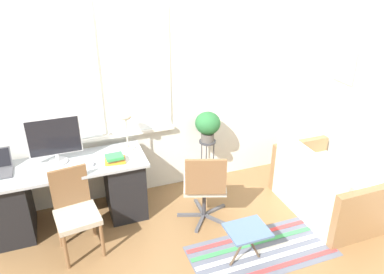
{
  "coord_description": "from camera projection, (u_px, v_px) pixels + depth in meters",
  "views": [
    {
      "loc": [
        -1.01,
        -3.33,
        2.71
      ],
      "look_at": [
        0.29,
        0.15,
        0.9
      ],
      "focal_mm": 35.0,
      "sensor_mm": 36.0,
      "label": 1
    }
  ],
  "objects": [
    {
      "name": "ground_plane",
      "position": [
        173.0,
        216.0,
        4.31
      ],
      "size": [
        14.0,
        14.0,
        0.0
      ],
      "primitive_type": "plane",
      "color": "brown"
    },
    {
      "name": "wall_back_with_window",
      "position": [
        150.0,
        86.0,
        4.28
      ],
      "size": [
        9.0,
        0.12,
        2.7
      ],
      "color": "silver",
      "rests_on": "ground_plane"
    },
    {
      "name": "wall_right_with_picture",
      "position": [
        348.0,
        83.0,
        4.4
      ],
      "size": [
        0.08,
        9.0,
        2.7
      ],
      "color": "silver",
      "rests_on": "ground_plane"
    },
    {
      "name": "desk",
      "position": [
        70.0,
        193.0,
        4.06
      ],
      "size": [
        1.68,
        0.61,
        0.74
      ],
      "color": "#9EA3A8",
      "rests_on": "ground_plane"
    },
    {
      "name": "monitor",
      "position": [
        54.0,
        139.0,
        3.84
      ],
      "size": [
        0.53,
        0.2,
        0.51
      ],
      "color": "silver",
      "rests_on": "desk"
    },
    {
      "name": "keyboard",
      "position": [
        62.0,
        170.0,
        3.8
      ],
      "size": [
        0.43,
        0.14,
        0.02
      ],
      "color": "silver",
      "rests_on": "desk"
    },
    {
      "name": "mouse",
      "position": [
        93.0,
        164.0,
        3.9
      ],
      "size": [
        0.03,
        0.06,
        0.03
      ],
      "color": "slate",
      "rests_on": "desk"
    },
    {
      "name": "desk_lamp",
      "position": [
        126.0,
        122.0,
        4.1
      ],
      "size": [
        0.16,
        0.16,
        0.44
      ],
      "color": "#BCB299",
      "rests_on": "desk"
    },
    {
      "name": "book_stack",
      "position": [
        115.0,
        159.0,
        3.95
      ],
      "size": [
        0.23,
        0.2,
        0.08
      ],
      "color": "orange",
      "rests_on": "desk"
    },
    {
      "name": "desk_chair_wooden",
      "position": [
        75.0,
        210.0,
        3.66
      ],
      "size": [
        0.45,
        0.46,
        0.87
      ],
      "rotation": [
        0.0,
        0.0,
        0.13
      ],
      "color": "brown",
      "rests_on": "ground_plane"
    },
    {
      "name": "office_chair_swivel",
      "position": [
        205.0,
        185.0,
        4.05
      ],
      "size": [
        0.6,
        0.62,
        0.88
      ],
      "rotation": [
        0.0,
        0.0,
        2.79
      ],
      "color": "#47474C",
      "rests_on": "ground_plane"
    },
    {
      "name": "couch_loveseat",
      "position": [
        325.0,
        189.0,
        4.31
      ],
      "size": [
        0.76,
        1.23,
        0.78
      ],
      "rotation": [
        0.0,
        0.0,
        1.57
      ],
      "color": "silver",
      "rests_on": "ground_plane"
    },
    {
      "name": "plant_stand",
      "position": [
        207.0,
        148.0,
        4.67
      ],
      "size": [
        0.21,
        0.21,
        0.64
      ],
      "color": "#333338",
      "rests_on": "ground_plane"
    },
    {
      "name": "potted_plant",
      "position": [
        208.0,
        125.0,
        4.53
      ],
      "size": [
        0.31,
        0.31,
        0.38
      ],
      "color": "#514C47",
      "rests_on": "plant_stand"
    },
    {
      "name": "floor_rug_striped",
      "position": [
        262.0,
        251.0,
        3.8
      ],
      "size": [
        1.48,
        0.67,
        0.01
      ],
      "color": "#565B6B",
      "rests_on": "ground_plane"
    },
    {
      "name": "folding_stool",
      "position": [
        247.0,
        232.0,
        3.52
      ],
      "size": [
        0.39,
        0.33,
        0.4
      ],
      "color": "slate",
      "rests_on": "ground_plane"
    }
  ]
}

